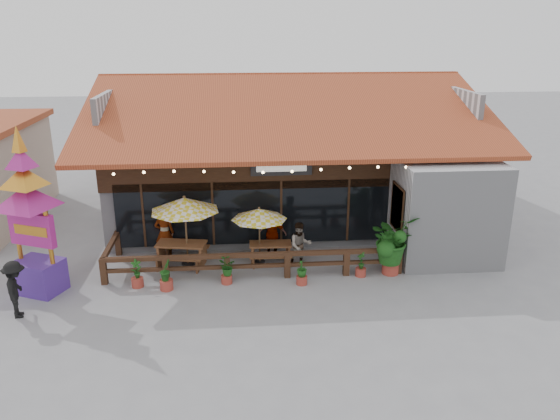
{
  "coord_description": "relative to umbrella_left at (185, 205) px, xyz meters",
  "views": [
    {
      "loc": [
        -2.15,
        -17.04,
        8.05
      ],
      "look_at": [
        -0.57,
        1.5,
        1.71
      ],
      "focal_mm": 35.0,
      "sensor_mm": 36.0,
      "label": 1
    }
  ],
  "objects": [
    {
      "name": "planter_d",
      "position": [
        3.82,
        -1.87,
        -1.81
      ],
      "size": [
        0.46,
        0.46,
        0.88
      ],
      "color": "#983529",
      "rests_on": "ground"
    },
    {
      "name": "diner_a",
      "position": [
        -0.84,
        0.72,
        -1.29
      ],
      "size": [
        0.69,
        0.45,
        1.88
      ],
      "primitive_type": "imported",
      "rotation": [
        0.0,
        0.0,
        3.14
      ],
      "color": "#382211",
      "rests_on": "ground"
    },
    {
      "name": "picnic_table_right",
      "position": [
        2.93,
        -0.01,
        -1.75
      ],
      "size": [
        1.53,
        1.33,
        0.71
      ],
      "color": "brown",
      "rests_on": "ground"
    },
    {
      "name": "umbrella_right",
      "position": [
        2.54,
        -0.04,
        -0.41
      ],
      "size": [
        2.02,
        2.02,
        2.09
      ],
      "color": "brown",
      "rests_on": "ground"
    },
    {
      "name": "umbrella_left",
      "position": [
        0.0,
        0.0,
        0.0
      ],
      "size": [
        2.97,
        2.97,
        2.56
      ],
      "color": "brown",
      "rests_on": "ground"
    },
    {
      "name": "pedestrian",
      "position": [
        -4.61,
        -3.22,
        -1.37
      ],
      "size": [
        0.89,
        1.23,
        1.72
      ],
      "primitive_type": "imported",
      "rotation": [
        0.0,
        0.0,
        1.82
      ],
      "color": "black",
      "rests_on": "ground"
    },
    {
      "name": "restaurant_building",
      "position": [
        4.16,
        5.8,
        -0.02
      ],
      "size": [
        15.5,
        14.73,
        6.09
      ],
      "color": "silver",
      "rests_on": "ground"
    },
    {
      "name": "tropical_plant",
      "position": [
        6.93,
        -1.31,
        -1.02
      ],
      "size": [
        1.9,
        1.79,
        2.11
      ],
      "color": "#983529",
      "rests_on": "ground"
    },
    {
      "name": "diner_c",
      "position": [
        3.04,
        0.52,
        -1.37
      ],
      "size": [
        1.08,
        0.63,
        1.72
      ],
      "primitive_type": "imported",
      "rotation": [
        0.0,
        0.0,
        2.92
      ],
      "color": "#382211",
      "rests_on": "ground"
    },
    {
      "name": "planter_b",
      "position": [
        -0.54,
        -1.89,
        -1.76
      ],
      "size": [
        0.44,
        0.48,
        1.03
      ],
      "color": "#983529",
      "rests_on": "ground"
    },
    {
      "name": "picnic_table_left",
      "position": [
        -0.2,
        0.02,
        -1.68
      ],
      "size": [
        1.95,
        1.76,
        0.82
      ],
      "color": "brown",
      "rests_on": "ground"
    },
    {
      "name": "planter_a",
      "position": [
        -1.49,
        -1.6,
        -1.83
      ],
      "size": [
        0.4,
        0.39,
        0.94
      ],
      "color": "#983529",
      "rests_on": "ground"
    },
    {
      "name": "patio_railing",
      "position": [
        1.65,
        -1.08,
        -1.61
      ],
      "size": [
        10.0,
        2.6,
        0.92
      ],
      "color": "#432918",
      "rests_on": "ground"
    },
    {
      "name": "diner_b",
      "position": [
        3.93,
        -0.51,
        -1.42
      ],
      "size": [
        0.85,
        0.69,
        1.63
      ],
      "primitive_type": "imported",
      "rotation": [
        0.0,
        0.0,
        0.09
      ],
      "color": "#382211",
      "rests_on": "ground"
    },
    {
      "name": "planter_c",
      "position": [
        1.38,
        -1.6,
        -1.73
      ],
      "size": [
        0.66,
        0.61,
        0.88
      ],
      "color": "#983529",
      "rests_on": "ground"
    },
    {
      "name": "ground",
      "position": [
        3.9,
        -0.81,
        -2.23
      ],
      "size": [
        100.0,
        100.0,
        0.0
      ],
      "primitive_type": "plane",
      "color": "gray",
      "rests_on": "ground"
    },
    {
      "name": "thai_sign_tower",
      "position": [
        -4.51,
        -1.66,
        0.78
      ],
      "size": [
        2.78,
        2.78,
        5.7
      ],
      "color": "#4A268D",
      "rests_on": "ground"
    },
    {
      "name": "planter_e",
      "position": [
        5.87,
        -1.44,
        -1.86
      ],
      "size": [
        0.36,
        0.36,
        0.87
      ],
      "color": "#983529",
      "rests_on": "ground"
    }
  ]
}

